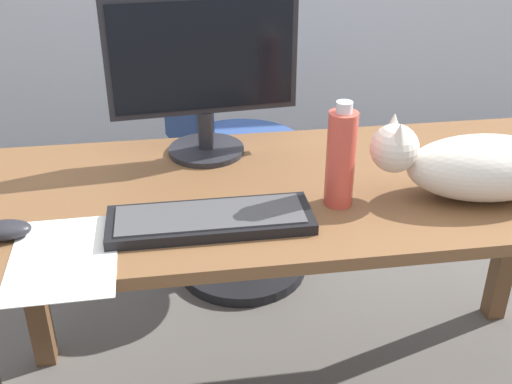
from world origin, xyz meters
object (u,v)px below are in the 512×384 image
at_px(monitor, 203,70).
at_px(computer_mouse, 4,230).
at_px(keyboard, 210,220).
at_px(cat, 476,166).
at_px(water_bottle, 341,158).
at_px(office_chair, 228,178).

xyz_separation_m(monitor, computer_mouse, (-0.45, -0.35, -0.21)).
relative_size(monitor, keyboard, 1.09).
bearing_deg(keyboard, monitor, 86.73).
xyz_separation_m(monitor, cat, (0.59, -0.33, -0.15)).
bearing_deg(water_bottle, office_chair, 103.21).
height_order(office_chair, monitor, monitor).
bearing_deg(cat, water_bottle, 176.74).
xyz_separation_m(cat, water_bottle, (-0.31, 0.02, 0.03)).
relative_size(monitor, cat, 0.79).
height_order(keyboard, water_bottle, water_bottle).
xyz_separation_m(office_chair, computer_mouse, (-0.55, -0.79, 0.32)).
distance_m(monitor, cat, 0.69).
relative_size(office_chair, keyboard, 2.11).
distance_m(office_chair, keyboard, 0.87).
bearing_deg(monitor, cat, -29.50).
bearing_deg(cat, monitor, 150.50).
relative_size(monitor, computer_mouse, 4.37).
distance_m(keyboard, cat, 0.61).
xyz_separation_m(office_chair, monitor, (-0.10, -0.44, 0.53)).
height_order(computer_mouse, water_bottle, water_bottle).
distance_m(cat, water_bottle, 0.32).
xyz_separation_m(office_chair, cat, (0.49, -0.77, 0.39)).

